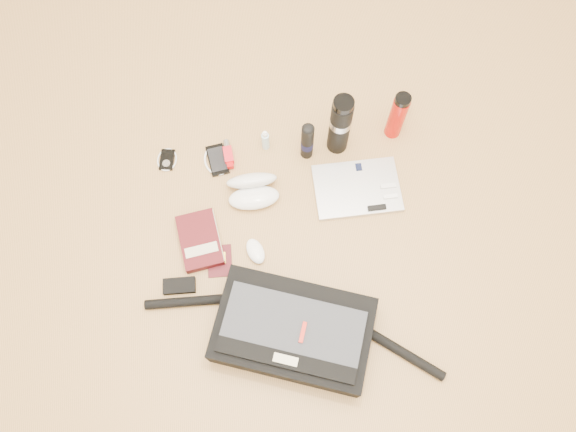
{
  "coord_description": "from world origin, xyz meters",
  "views": [
    {
      "loc": [
        -0.06,
        -0.59,
        1.92
      ],
      "look_at": [
        0.02,
        0.11,
        0.06
      ],
      "focal_mm": 35.0,
      "sensor_mm": 36.0,
      "label": 1
    }
  ],
  "objects_px": {
    "thermos_red": "(397,116)",
    "messenger_bag": "(292,330)",
    "thermos_black": "(340,125)",
    "book": "(200,241)",
    "laptop": "(357,189)"
  },
  "relations": [
    {
      "from": "book",
      "to": "thermos_red",
      "type": "relative_size",
      "value": 0.97
    },
    {
      "from": "messenger_bag",
      "to": "laptop",
      "type": "bearing_deg",
      "value": 78.82
    },
    {
      "from": "laptop",
      "to": "book",
      "type": "distance_m",
      "value": 0.61
    },
    {
      "from": "book",
      "to": "thermos_black",
      "type": "xyz_separation_m",
      "value": [
        0.54,
        0.34,
        0.13
      ]
    },
    {
      "from": "thermos_red",
      "to": "messenger_bag",
      "type": "bearing_deg",
      "value": -122.76
    },
    {
      "from": "book",
      "to": "thermos_black",
      "type": "height_order",
      "value": "thermos_black"
    },
    {
      "from": "messenger_bag",
      "to": "thermos_black",
      "type": "bearing_deg",
      "value": 89.88
    },
    {
      "from": "thermos_black",
      "to": "thermos_red",
      "type": "xyz_separation_m",
      "value": [
        0.22,
        0.03,
        -0.04
      ]
    },
    {
      "from": "thermos_red",
      "to": "book",
      "type": "bearing_deg",
      "value": -153.92
    },
    {
      "from": "messenger_bag",
      "to": "thermos_black",
      "type": "relative_size",
      "value": 3.24
    },
    {
      "from": "laptop",
      "to": "thermos_black",
      "type": "relative_size",
      "value": 1.05
    },
    {
      "from": "book",
      "to": "thermos_red",
      "type": "distance_m",
      "value": 0.85
    },
    {
      "from": "book",
      "to": "thermos_black",
      "type": "relative_size",
      "value": 0.75
    },
    {
      "from": "laptop",
      "to": "thermos_red",
      "type": "relative_size",
      "value": 1.34
    },
    {
      "from": "messenger_bag",
      "to": "book",
      "type": "xyz_separation_m",
      "value": [
        -0.29,
        0.36,
        -0.05
      ]
    }
  ]
}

